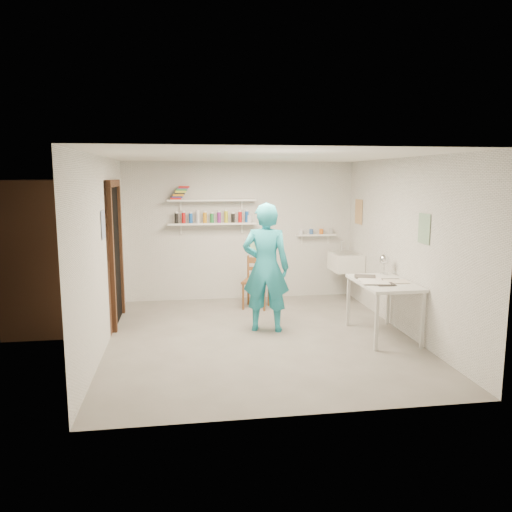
{
  "coord_description": "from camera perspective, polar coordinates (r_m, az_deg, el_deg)",
  "views": [
    {
      "loc": [
        -1.02,
        -6.38,
        2.14
      ],
      "look_at": [
        0.0,
        0.4,
        1.05
      ],
      "focal_mm": 35.0,
      "sensor_mm": 36.0,
      "label": 1
    }
  ],
  "objects": [
    {
      "name": "door_jamb_near",
      "position": [
        7.09,
        -16.13,
        -0.58
      ],
      "size": [
        0.06,
        0.1,
        2.0
      ],
      "primitive_type": "cube",
      "color": "brown",
      "rests_on": "ground"
    },
    {
      "name": "ceiling",
      "position": [
        6.47,
        0.54,
        11.41
      ],
      "size": [
        4.0,
        4.5,
        0.02
      ],
      "primitive_type": "cube",
      "color": "silver",
      "rests_on": "wall_back"
    },
    {
      "name": "wall_left",
      "position": [
        6.53,
        -17.18,
        0.34
      ],
      "size": [
        0.02,
        4.5,
        2.4
      ],
      "primitive_type": "cube",
      "color": "silver",
      "rests_on": "ground"
    },
    {
      "name": "work_table",
      "position": [
        6.96,
        14.3,
        -5.9
      ],
      "size": [
        0.69,
        1.14,
        0.76
      ],
      "primitive_type": "cube",
      "color": "silver",
      "rests_on": "ground"
    },
    {
      "name": "wall_front",
      "position": [
        4.35,
        5.22,
        -3.51
      ],
      "size": [
        4.0,
        0.02,
        2.4
      ],
      "primitive_type": "cube",
      "color": "silver",
      "rests_on": "ground"
    },
    {
      "name": "belfast_sink",
      "position": [
        8.67,
        10.22,
        -0.68
      ],
      "size": [
        0.48,
        0.6,
        0.3
      ],
      "primitive_type": "cube",
      "color": "white",
      "rests_on": "wall_right"
    },
    {
      "name": "wall_right",
      "position": [
        7.13,
        16.69,
        1.07
      ],
      "size": [
        0.02,
        4.5,
        2.4
      ],
      "primitive_type": "cube",
      "color": "silver",
      "rests_on": "ground"
    },
    {
      "name": "poster_right_b",
      "position": [
        6.6,
        18.66,
        2.98
      ],
      "size": [
        0.01,
        0.3,
        0.38
      ],
      "primitive_type": "cube",
      "color": "#3F724C",
      "rests_on": "wall_right"
    },
    {
      "name": "poster_right_a",
      "position": [
        8.74,
        11.65,
        4.98
      ],
      "size": [
        0.01,
        0.34,
        0.42
      ],
      "primitive_type": "cube",
      "color": "#995933",
      "rests_on": "wall_right"
    },
    {
      "name": "ledge_shelf",
      "position": [
        8.94,
        6.9,
        2.41
      ],
      "size": [
        0.7,
        0.14,
        0.03
      ],
      "primitive_type": "cube",
      "color": "white",
      "rests_on": "wall_back"
    },
    {
      "name": "wall_back",
      "position": [
        8.76,
        -1.81,
        2.87
      ],
      "size": [
        4.0,
        0.02,
        2.4
      ],
      "primitive_type": "cube",
      "color": "silver",
      "rests_on": "ground"
    },
    {
      "name": "wall_clock",
      "position": [
        7.06,
        0.37,
        1.35
      ],
      "size": [
        0.32,
        0.12,
        0.32
      ],
      "primitive_type": "cylinder",
      "rotation": [
        1.57,
        0.0,
        -0.28
      ],
      "color": "beige",
      "rests_on": "man"
    },
    {
      "name": "doorway_recess",
      "position": [
        7.58,
        -15.79,
        0.04
      ],
      "size": [
        0.02,
        0.9,
        2.0
      ],
      "primitive_type": "cube",
      "color": "black",
      "rests_on": "wall_left"
    },
    {
      "name": "corridor_box",
      "position": [
        7.7,
        -21.06,
        0.28
      ],
      "size": [
        1.4,
        1.5,
        2.1
      ],
      "primitive_type": "cube",
      "color": "brown",
      "rests_on": "ground"
    },
    {
      "name": "man",
      "position": [
        6.91,
        1.14,
        -1.34
      ],
      "size": [
        0.75,
        0.59,
        1.8
      ],
      "primitive_type": "imported",
      "rotation": [
        0.0,
        0.0,
        2.86
      ],
      "color": "teal",
      "rests_on": "ground"
    },
    {
      "name": "papers",
      "position": [
        6.87,
        14.43,
        -2.72
      ],
      "size": [
        0.3,
        0.22,
        0.03
      ],
      "color": "silver",
      "rests_on": "work_table"
    },
    {
      "name": "shelf_lower",
      "position": [
        8.57,
        -5.04,
        3.71
      ],
      "size": [
        1.5,
        0.22,
        0.03
      ],
      "primitive_type": "cube",
      "color": "white",
      "rests_on": "wall_back"
    },
    {
      "name": "shelf_upper",
      "position": [
        8.54,
        -5.08,
        6.38
      ],
      "size": [
        1.5,
        0.22,
        0.03
      ],
      "primitive_type": "cube",
      "color": "white",
      "rests_on": "wall_back"
    },
    {
      "name": "desk_lamp",
      "position": [
        7.32,
        14.47,
        -0.37
      ],
      "size": [
        0.14,
        0.14,
        0.14
      ],
      "primitive_type": "sphere",
      "color": "silver",
      "rests_on": "work_table"
    },
    {
      "name": "door_lintel",
      "position": [
        7.5,
        -15.99,
        8.0
      ],
      "size": [
        0.06,
        1.05,
        0.1
      ],
      "primitive_type": "cube",
      "color": "brown",
      "rests_on": "wall_left"
    },
    {
      "name": "book_stack",
      "position": [
        8.52,
        -8.68,
        7.16
      ],
      "size": [
        0.32,
        0.14,
        0.22
      ],
      "color": "red",
      "rests_on": "shelf_upper"
    },
    {
      "name": "floor",
      "position": [
        6.82,
        0.51,
        -9.37
      ],
      "size": [
        4.0,
        4.5,
        0.02
      ],
      "primitive_type": "cube",
      "color": "slate",
      "rests_on": "ground"
    },
    {
      "name": "ledge_pots",
      "position": [
        8.93,
        6.9,
        2.8
      ],
      "size": [
        0.48,
        0.07,
        0.09
      ],
      "color": "silver",
      "rests_on": "ledge_shelf"
    },
    {
      "name": "spray_cans",
      "position": [
        8.56,
        -5.05,
        4.37
      ],
      "size": [
        1.34,
        0.06,
        0.17
      ],
      "color": "black",
      "rests_on": "shelf_lower"
    },
    {
      "name": "wooden_chair",
      "position": [
        8.19,
        0.01,
        -2.92
      ],
      "size": [
        0.53,
        0.52,
        0.89
      ],
      "primitive_type": "cube",
      "rotation": [
        0.0,
        0.0,
        -0.39
      ],
      "color": "brown",
      "rests_on": "ground"
    },
    {
      "name": "door_jamb_far",
      "position": [
        8.07,
        -15.22,
        0.59
      ],
      "size": [
        0.06,
        0.1,
        2.0
      ],
      "primitive_type": "cube",
      "color": "brown",
      "rests_on": "ground"
    },
    {
      "name": "poster_left",
      "position": [
        6.53,
        -17.06,
        3.45
      ],
      "size": [
        0.01,
        0.28,
        0.36
      ],
      "primitive_type": "cube",
      "color": "#334C7F",
      "rests_on": "wall_left"
    }
  ]
}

